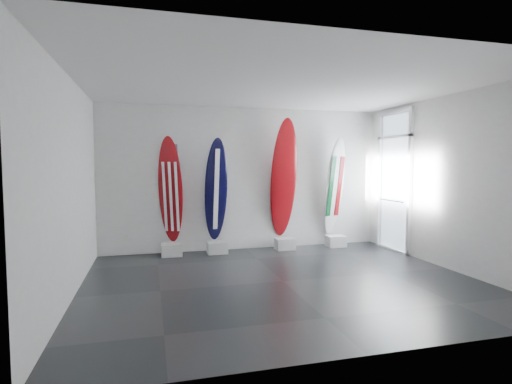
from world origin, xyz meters
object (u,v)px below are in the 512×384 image
object	(u,v)px
surfboard_navy	(216,190)
surfboard_usa	(171,190)
surfboard_italy	(334,187)
surfboard_swiss	(284,179)

from	to	relation	value
surfboard_navy	surfboard_usa	bearing A→B (deg)	172.87
surfboard_usa	surfboard_italy	bearing A→B (deg)	17.25
surfboard_usa	surfboard_swiss	xyz separation A→B (m)	(2.36, 0.00, 0.21)
surfboard_usa	surfboard_italy	size ratio (longest dim) A/B	0.98
surfboard_usa	surfboard_swiss	size ratio (longest dim) A/B	0.83
surfboard_navy	surfboard_swiss	size ratio (longest dim) A/B	0.83
surfboard_navy	surfboard_swiss	bearing A→B (deg)	-7.13
surfboard_navy	surfboard_italy	bearing A→B (deg)	-7.13
surfboard_usa	surfboard_swiss	distance (m)	2.37
surfboard_usa	surfboard_navy	xyz separation A→B (m)	(0.91, 0.00, -0.01)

